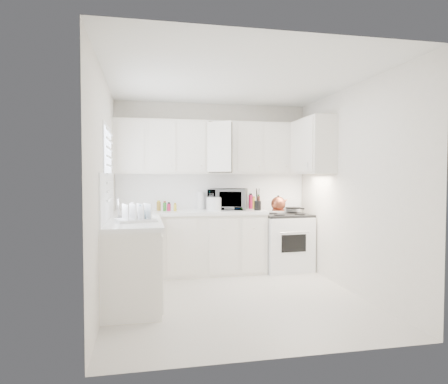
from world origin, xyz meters
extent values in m
plane|color=silver|center=(0.00, 0.00, 0.00)|extent=(3.20, 3.20, 0.00)
plane|color=white|center=(0.00, 0.00, 2.60)|extent=(3.20, 3.20, 0.00)
plane|color=white|center=(0.00, 1.60, 1.30)|extent=(3.00, 0.00, 3.00)
plane|color=white|center=(0.00, -1.60, 1.30)|extent=(3.00, 0.00, 3.00)
plane|color=white|center=(-1.50, 0.00, 1.30)|extent=(0.00, 3.20, 3.20)
plane|color=white|center=(1.50, 0.00, 1.30)|extent=(0.00, 3.20, 3.20)
cube|color=white|center=(-0.39, 1.29, 0.93)|extent=(2.24, 0.64, 0.05)
cube|color=white|center=(-1.19, 0.20, 0.93)|extent=(0.64, 1.62, 0.05)
cube|color=white|center=(0.00, 1.59, 1.23)|extent=(2.98, 0.02, 0.55)
cube|color=white|center=(-1.49, 0.20, 1.23)|extent=(0.02, 1.60, 0.55)
imported|color=gray|center=(0.21, 1.42, 1.15)|extent=(0.66, 0.50, 0.39)
cylinder|color=white|center=(-0.20, 1.52, 1.08)|extent=(0.12, 0.12, 0.27)
cylinder|color=olive|center=(-0.85, 1.42, 1.02)|extent=(0.06, 0.06, 0.13)
cylinder|color=#296C24|center=(-0.78, 1.33, 1.02)|extent=(0.06, 0.06, 0.13)
cylinder|color=#B11743|center=(-0.70, 1.42, 1.02)|extent=(0.06, 0.06, 0.13)
cylinder|color=gold|center=(-0.62, 1.33, 1.02)|extent=(0.06, 0.06, 0.13)
cylinder|color=#B11743|center=(0.58, 1.46, 1.05)|extent=(0.06, 0.06, 0.19)
cylinder|color=gold|center=(0.64, 1.40, 1.05)|extent=(0.06, 0.06, 0.19)
cylinder|color=maroon|center=(0.69, 1.46, 1.05)|extent=(0.06, 0.06, 0.19)
camera|label=1|loc=(-1.07, -4.57, 1.47)|focal=31.74mm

